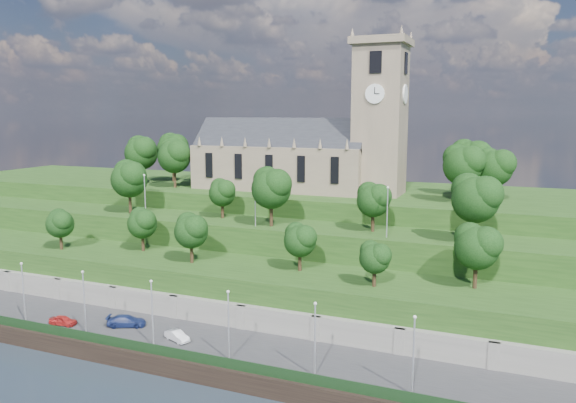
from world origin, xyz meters
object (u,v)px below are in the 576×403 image
at_px(car_middle, 177,336).
at_px(car_left, 63,320).
at_px(church, 307,149).
at_px(car_right, 127,321).

bearing_deg(car_middle, car_left, 115.83).
relative_size(car_left, car_middle, 0.98).
height_order(church, car_right, church).
bearing_deg(car_right, car_middle, -122.91).
relative_size(church, car_left, 10.89).
xyz_separation_m(car_left, car_right, (7.83, 2.76, 0.10)).
bearing_deg(car_left, car_middle, -93.81).
bearing_deg(car_right, church, -37.04).
distance_m(church, car_left, 50.04).
height_order(car_left, car_right, car_right).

